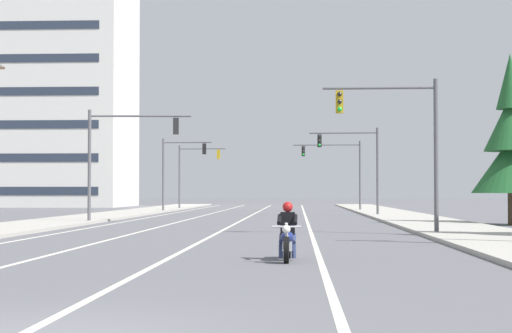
# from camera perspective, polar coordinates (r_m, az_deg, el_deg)

# --- Properties ---
(lane_stripe_center) EXTENTS (0.16, 100.00, 0.01)m
(lane_stripe_center) POSITION_cam_1_polar(r_m,az_deg,el_deg) (54.97, -0.60, -3.52)
(lane_stripe_center) COLOR beige
(lane_stripe_center) RESTS_ON ground
(lane_stripe_left) EXTENTS (0.16, 100.00, 0.01)m
(lane_stripe_left) POSITION_cam_1_polar(r_m,az_deg,el_deg) (55.28, -4.11, -3.50)
(lane_stripe_left) COLOR beige
(lane_stripe_left) RESTS_ON ground
(lane_stripe_right) EXTENTS (0.16, 100.00, 0.01)m
(lane_stripe_right) POSITION_cam_1_polar(r_m,az_deg,el_deg) (54.88, 3.44, -3.52)
(lane_stripe_right) COLOR beige
(lane_stripe_right) RESTS_ON ground
(lane_stripe_far_left) EXTENTS (0.16, 100.00, 0.01)m
(lane_stripe_far_left) POSITION_cam_1_polar(r_m,az_deg,el_deg) (55.74, -7.30, -3.48)
(lane_stripe_far_left) COLOR beige
(lane_stripe_far_left) RESTS_ON ground
(sidewalk_kerb_right) EXTENTS (4.40, 110.00, 0.14)m
(sidewalk_kerb_right) POSITION_cam_1_polar(r_m,az_deg,el_deg) (50.36, 10.81, -3.58)
(sidewalk_kerb_right) COLOR #ADA89E
(sidewalk_kerb_right) RESTS_ON ground
(sidewalk_kerb_left) EXTENTS (4.40, 110.00, 0.14)m
(sidewalk_kerb_left) POSITION_cam_1_polar(r_m,az_deg,el_deg) (51.54, -11.81, -3.53)
(sidewalk_kerb_left) COLOR #ADA89E
(sidewalk_kerb_left) RESTS_ON ground
(motorcycle_with_rider) EXTENTS (0.70, 2.19, 1.46)m
(motorcycle_with_rider) POSITION_cam_1_polar(r_m,az_deg,el_deg) (20.73, 2.17, -4.86)
(motorcycle_with_rider) COLOR black
(motorcycle_with_rider) RESTS_ON ground
(traffic_signal_near_right) EXTENTS (4.58, 0.37, 6.20)m
(traffic_signal_near_right) POSITION_cam_1_polar(r_m,az_deg,el_deg) (33.51, 10.08, 2.34)
(traffic_signal_near_right) COLOR #56565B
(traffic_signal_near_right) RESTS_ON ground
(traffic_signal_near_left) EXTENTS (5.63, 0.65, 6.20)m
(traffic_signal_near_left) POSITION_cam_1_polar(r_m,az_deg,el_deg) (45.94, -9.35, 1.32)
(traffic_signal_near_left) COLOR #56565B
(traffic_signal_near_left) RESTS_ON ground
(traffic_signal_mid_right) EXTENTS (4.85, 0.44, 6.20)m
(traffic_signal_mid_right) POSITION_cam_1_polar(r_m,az_deg,el_deg) (58.65, 7.00, 0.60)
(traffic_signal_mid_right) COLOR #56565B
(traffic_signal_mid_right) RESTS_ON ground
(traffic_signal_mid_left) EXTENTS (4.18, 0.37, 6.20)m
(traffic_signal_mid_left) POSITION_cam_1_polar(r_m,az_deg,el_deg) (70.04, -5.45, 0.19)
(traffic_signal_mid_left) COLOR #56565B
(traffic_signal_mid_left) RESTS_ON ground
(traffic_signal_far_right) EXTENTS (5.97, 0.37, 6.20)m
(traffic_signal_far_right) POSITION_cam_1_polar(r_m,az_deg,el_deg) (73.62, 5.80, 0.18)
(traffic_signal_far_right) COLOR #56565B
(traffic_signal_far_right) RESTS_ON ground
(traffic_signal_far_left) EXTENTS (4.57, 0.45, 6.20)m
(traffic_signal_far_left) POSITION_cam_1_polar(r_m,az_deg,el_deg) (80.31, -4.37, -0.04)
(traffic_signal_far_left) COLOR #56565B
(traffic_signal_far_left) RESTS_ON ground
(conifer_tree_right_verge_far) EXTENTS (4.01, 4.01, 8.83)m
(conifer_tree_right_verge_far) POSITION_cam_1_polar(r_m,az_deg,el_deg) (44.47, 17.11, 1.35)
(conifer_tree_right_verge_far) COLOR #4C3828
(conifer_tree_right_verge_far) RESTS_ON ground
(apartment_building_far_left_block) EXTENTS (19.75, 14.75, 28.86)m
(apartment_building_far_left_block) POSITION_cam_1_polar(r_m,az_deg,el_deg) (99.56, -14.36, 5.66)
(apartment_building_far_left_block) COLOR silver
(apartment_building_far_left_block) RESTS_ON ground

